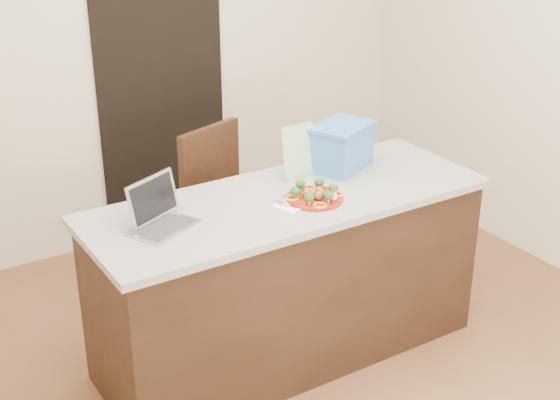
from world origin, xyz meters
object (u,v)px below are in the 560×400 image
laptop (159,214)px  chair (220,206)px  napkin (291,205)px  plate (314,198)px  blue_box (341,146)px  island (288,277)px  yogurt_bottle (333,199)px

laptop → chair: bearing=20.6°
napkin → laptop: 0.65m
chair → laptop: bearing=-153.7°
plate → laptop: laptop is taller
plate → laptop: bearing=169.2°
blue_box → island: bearing=177.9°
chair → blue_box: bearing=-68.5°
yogurt_bottle → blue_box: size_ratio=0.18×
island → plate: size_ratio=7.21×
island → chair: 0.73m
island → chair: chair is taller
yogurt_bottle → laptop: (-0.81, 0.24, 0.03)m
napkin → chair: 0.88m
chair → plate: bearing=-102.1°
island → yogurt_bottle: (0.14, -0.19, 0.49)m
napkin → blue_box: bearing=29.1°
blue_box → plate: bearing=-166.1°
laptop → blue_box: (1.13, 0.13, 0.07)m
napkin → island: bearing=65.3°
plate → napkin: size_ratio=2.02×
island → laptop: 0.85m
chair → napkin: bearing=-111.4°
island → laptop: (-0.68, 0.04, 0.52)m
napkin → yogurt_bottle: (0.18, -0.10, 0.03)m
yogurt_bottle → blue_box: blue_box is taller
laptop → blue_box: 1.14m
plate → blue_box: (0.36, 0.28, 0.11)m
island → laptop: bearing=176.2°
yogurt_bottle → chair: 0.99m
plate → napkin: bearing=178.7°
plate → laptop: 0.78m
napkin → chair: bearing=87.7°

